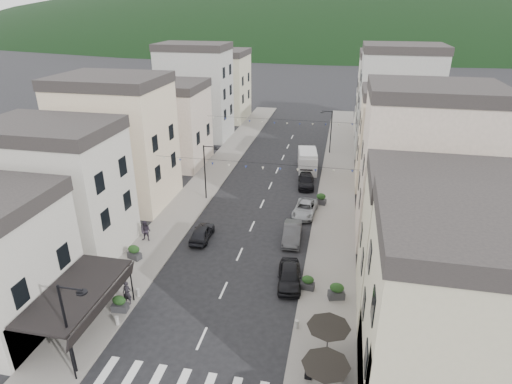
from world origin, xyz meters
TOP-DOWN VIEW (x-y plane):
  - sidewalk_left at (-7.50, 32.00)m, footprint 4.00×76.00m
  - sidewalk_right at (7.50, 32.00)m, footprint 4.00×76.00m
  - hill_backdrop at (0.00, 300.00)m, footprint 640.00×360.00m
  - bistro_building at (14.50, 4.00)m, footprint 10.00×8.00m
  - boutique_awning at (-7.25, 5.00)m, footprint 3.77×7.50m
  - buildings_row_left at (-14.50, 37.75)m, footprint 10.20×54.16m
  - buildings_row_right at (14.50, 36.59)m, footprint 10.20×54.16m
  - cafe_terrace at (7.70, 2.80)m, footprint 2.50×8.10m
  - streetlamp_left_near at (-5.82, 2.00)m, footprint 1.70×0.56m
  - streetlamp_left_far at (-5.82, 26.00)m, footprint 1.70×0.56m
  - streetlamp_right_far at (5.82, 44.00)m, footprint 1.70×0.56m
  - bollards at (0.00, 5.50)m, footprint 11.66×10.26m
  - bunting_near at (0.00, 22.00)m, footprint 19.00×0.28m
  - bunting_far at (0.00, 38.00)m, footprint 19.00×0.28m
  - parked_car_a at (4.60, 12.74)m, footprint 2.19×4.39m
  - parked_car_b at (4.00, 19.20)m, footprint 1.73×4.41m
  - parked_car_c at (4.60, 24.47)m, footprint 2.44×4.65m
  - parked_car_d at (4.01, 31.69)m, footprint 2.22×4.55m
  - parked_car_e at (-3.84, 17.78)m, footprint 1.72×3.94m
  - delivery_van at (3.63, 36.98)m, footprint 2.90×5.72m
  - pedestrian_a at (-6.00, 8.09)m, footprint 0.64×0.43m
  - pedestrian_b at (-8.46, 16.35)m, footprint 0.91×0.71m
  - planter_la at (-6.18, 7.28)m, footprint 1.12×0.68m
  - planter_lb at (-8.18, 13.48)m, footprint 1.24×0.95m
  - planter_ra at (8.09, 11.57)m, footprint 1.25×0.89m
  - planter_rb at (6.00, 12.27)m, footprint 1.04×0.64m
  - planter_rc at (6.00, 26.98)m, footprint 1.18×0.82m

SIDE VIEW (x-z plane):
  - hill_backdrop at x=0.00m, z-range -35.00..35.00m
  - sidewalk_left at x=-7.50m, z-range 0.00..0.12m
  - sidewalk_right at x=7.50m, z-range 0.00..0.12m
  - bollards at x=0.00m, z-range 0.12..0.72m
  - parked_car_c at x=4.60m, z-range 0.00..1.25m
  - parked_car_d at x=4.01m, z-range 0.00..1.27m
  - planter_rb at x=6.00m, z-range 0.10..1.21m
  - parked_car_e at x=-3.84m, z-range 0.00..1.32m
  - planter_la at x=-6.18m, z-range 0.10..1.30m
  - planter_rc at x=6.00m, z-range 0.10..1.30m
  - parked_car_b at x=4.00m, z-range 0.00..1.43m
  - planter_lb at x=-8.18m, z-range 0.10..1.33m
  - parked_car_a at x=4.60m, z-range 0.00..1.44m
  - planter_ra at x=8.09m, z-range 0.10..1.37m
  - pedestrian_a at x=-6.00m, z-range 0.12..1.86m
  - pedestrian_b at x=-8.46m, z-range 0.12..1.99m
  - delivery_van at x=3.63m, z-range -0.02..2.60m
  - cafe_terrace at x=7.70m, z-range 1.09..3.62m
  - boutique_awning at x=-7.25m, z-range 1.48..4.75m
  - streetlamp_left_near at x=-5.82m, z-range 0.70..6.70m
  - streetlamp_left_far at x=-5.82m, z-range 0.70..6.70m
  - streetlamp_right_far at x=5.82m, z-range 0.70..6.70m
  - bistro_building at x=14.50m, z-range 0.00..10.00m
  - bunting_near at x=0.00m, z-range 5.34..5.96m
  - bunting_far at x=0.00m, z-range 5.34..5.96m
  - buildings_row_left at x=-14.50m, z-range -0.88..13.12m
  - buildings_row_right at x=14.50m, z-range -0.93..13.57m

